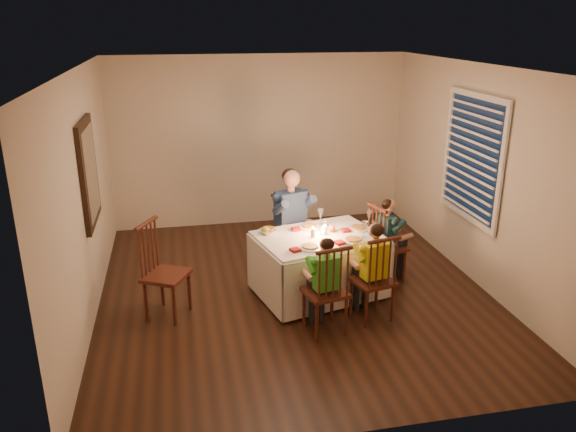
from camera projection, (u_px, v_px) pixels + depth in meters
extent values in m
plane|color=black|center=(294.00, 290.00, 6.73)|extent=(5.00, 5.00, 0.00)
cube|color=beige|center=(84.00, 198.00, 5.87)|extent=(0.02, 5.00, 2.60)
cube|color=beige|center=(477.00, 176.00, 6.72)|extent=(0.02, 5.00, 2.60)
cube|color=beige|center=(260.00, 141.00, 8.61)|extent=(4.50, 0.02, 2.60)
plane|color=white|center=(294.00, 67.00, 5.87)|extent=(5.00, 5.00, 0.00)
cube|color=white|center=(319.00, 237.00, 6.43)|extent=(1.55, 1.26, 0.04)
cube|color=white|center=(300.00, 250.00, 6.97)|extent=(1.37, 0.35, 0.67)
cube|color=white|center=(340.00, 282.00, 6.12)|extent=(1.37, 0.35, 0.67)
cube|color=white|center=(369.00, 255.00, 6.82)|extent=(0.26, 0.99, 0.67)
cube|color=white|center=(264.00, 276.00, 6.27)|extent=(0.26, 0.99, 0.67)
cylinder|color=white|center=(310.00, 227.00, 6.66)|extent=(0.31, 0.31, 0.02)
cylinder|color=white|center=(310.00, 248.00, 6.07)|extent=(0.31, 0.31, 0.02)
cylinder|color=white|center=(354.00, 240.00, 6.27)|extent=(0.31, 0.31, 0.02)
cylinder|color=white|center=(359.00, 228.00, 6.63)|extent=(0.31, 0.31, 0.02)
cylinder|color=silver|center=(313.00, 233.00, 6.38)|extent=(0.06, 0.06, 0.10)
cylinder|color=silver|center=(325.00, 231.00, 6.44)|extent=(0.06, 0.06, 0.10)
sphere|color=yellow|center=(266.00, 231.00, 6.45)|extent=(0.09, 0.09, 0.09)
sphere|color=#F55C14|center=(332.00, 229.00, 6.53)|extent=(0.08, 0.08, 0.08)
imported|color=white|center=(268.00, 232.00, 6.49)|extent=(0.25, 0.25, 0.05)
cube|color=black|center=(89.00, 173.00, 6.09)|extent=(0.05, 0.95, 1.15)
cube|color=white|center=(91.00, 172.00, 6.09)|extent=(0.01, 0.78, 0.98)
cube|color=#0D1A34|center=(473.00, 158.00, 6.75)|extent=(0.01, 1.20, 1.40)
cube|color=white|center=(472.00, 158.00, 6.74)|extent=(0.03, 1.34, 1.54)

